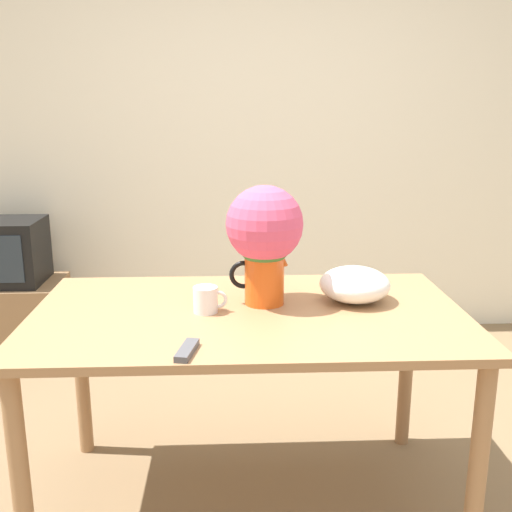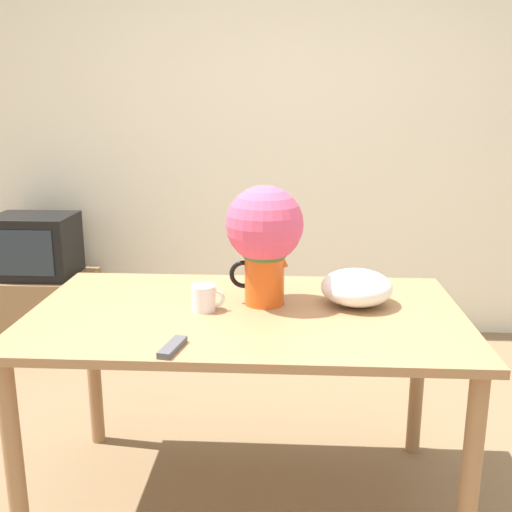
# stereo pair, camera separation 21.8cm
# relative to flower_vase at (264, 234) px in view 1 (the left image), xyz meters

# --- Properties ---
(wall_back) EXTENTS (8.00, 0.05, 2.60)m
(wall_back) POSITION_rel_flower_vase_xyz_m (0.06, 1.81, 0.25)
(wall_back) COLOR #EDE5CC
(wall_back) RESTS_ON ground_plane
(table) EXTENTS (1.55, 0.91, 0.79)m
(table) POSITION_rel_flower_vase_xyz_m (-0.06, -0.08, -0.36)
(table) COLOR #A3754C
(table) RESTS_ON ground_plane
(flower_vase) EXTENTS (0.28, 0.28, 0.44)m
(flower_vase) POSITION_rel_flower_vase_xyz_m (0.00, 0.00, 0.00)
(flower_vase) COLOR #E05619
(flower_vase) RESTS_ON table
(coffee_mug) EXTENTS (0.12, 0.09, 0.09)m
(coffee_mug) POSITION_rel_flower_vase_xyz_m (-0.21, -0.09, -0.22)
(coffee_mug) COLOR white
(coffee_mug) RESTS_ON table
(white_bowl) EXTENTS (0.26, 0.26, 0.13)m
(white_bowl) POSITION_rel_flower_vase_xyz_m (0.34, 0.01, -0.20)
(white_bowl) COLOR white
(white_bowl) RESTS_ON table
(remote_control) EXTENTS (0.07, 0.15, 0.02)m
(remote_control) POSITION_rel_flower_vase_xyz_m (-0.26, -0.45, -0.25)
(remote_control) COLOR #4C4C51
(remote_control) RESTS_ON table
(tv_stand) EXTENTS (0.67, 0.46, 0.46)m
(tv_stand) POSITION_rel_flower_vase_xyz_m (-1.50, 1.44, -0.82)
(tv_stand) COLOR #8E6B47
(tv_stand) RESTS_ON ground_plane
(tv_set) EXTENTS (0.49, 0.39, 0.39)m
(tv_set) POSITION_rel_flower_vase_xyz_m (-1.50, 1.44, -0.40)
(tv_set) COLOR black
(tv_set) RESTS_ON tv_stand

